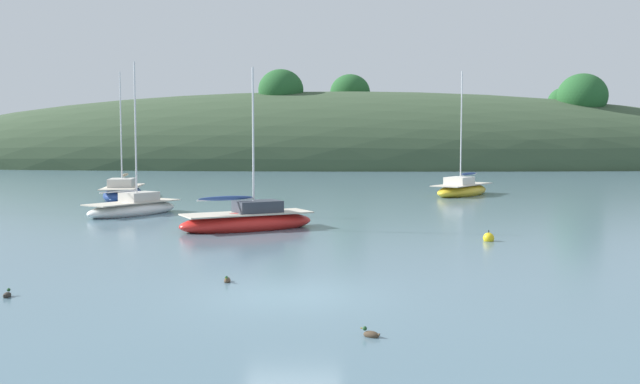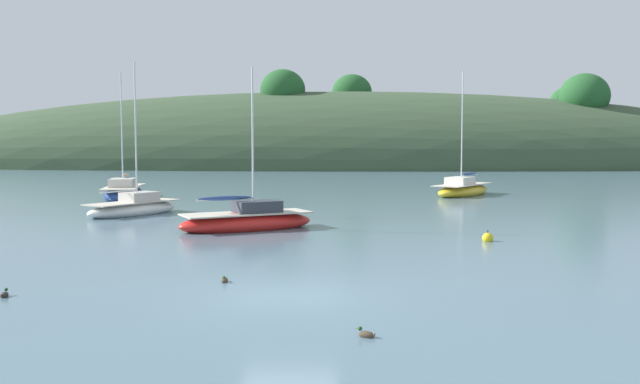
{
  "view_description": "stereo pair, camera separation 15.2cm",
  "coord_description": "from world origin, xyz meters",
  "px_view_note": "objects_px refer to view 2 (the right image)",
  "views": [
    {
      "loc": [
        1.33,
        -17.24,
        3.93
      ],
      "look_at": [
        0.0,
        20.0,
        1.2
      ],
      "focal_mm": 38.44,
      "sensor_mm": 36.0,
      "label": 1
    },
    {
      "loc": [
        1.48,
        -17.23,
        3.93
      ],
      "look_at": [
        0.0,
        20.0,
        1.2
      ],
      "focal_mm": 38.44,
      "sensor_mm": 36.0,
      "label": 2
    }
  ],
  "objects_px": {
    "sailboat_blue_center": "(134,208)",
    "duck_straggler": "(4,295)",
    "duck_trailing": "(366,334)",
    "sailboat_cream_ketch": "(463,190)",
    "sailboat_grey_yawl": "(248,221)",
    "duck_lone_right": "(225,280)",
    "sailboat_black_sloop": "(124,193)",
    "mooring_buoy_channel": "(488,238)"
  },
  "relations": [
    {
      "from": "sailboat_black_sloop",
      "to": "duck_lone_right",
      "type": "relative_size",
      "value": 21.09
    },
    {
      "from": "duck_straggler",
      "to": "sailboat_blue_center",
      "type": "bearing_deg",
      "value": 98.27
    },
    {
      "from": "sailboat_cream_ketch",
      "to": "sailboat_blue_center",
      "type": "distance_m",
      "value": 24.58
    },
    {
      "from": "sailboat_grey_yawl",
      "to": "duck_trailing",
      "type": "height_order",
      "value": "sailboat_grey_yawl"
    },
    {
      "from": "duck_trailing",
      "to": "sailboat_grey_yawl",
      "type": "bearing_deg",
      "value": 106.11
    },
    {
      "from": "sailboat_blue_center",
      "to": "duck_straggler",
      "type": "bearing_deg",
      "value": -81.73
    },
    {
      "from": "sailboat_black_sloop",
      "to": "sailboat_grey_yawl",
      "type": "bearing_deg",
      "value": -55.81
    },
    {
      "from": "duck_lone_right",
      "to": "duck_straggler",
      "type": "height_order",
      "value": "same"
    },
    {
      "from": "sailboat_grey_yawl",
      "to": "mooring_buoy_channel",
      "type": "xyz_separation_m",
      "value": [
        10.06,
        -3.3,
        -0.27
      ]
    },
    {
      "from": "sailboat_grey_yawl",
      "to": "duck_trailing",
      "type": "xyz_separation_m",
      "value": [
        4.87,
        -16.87,
        -0.33
      ]
    },
    {
      "from": "sailboat_black_sloop",
      "to": "duck_trailing",
      "type": "relative_size",
      "value": 21.97
    },
    {
      "from": "sailboat_blue_center",
      "to": "duck_straggler",
      "type": "relative_size",
      "value": 19.8
    },
    {
      "from": "sailboat_cream_ketch",
      "to": "sailboat_black_sloop",
      "type": "height_order",
      "value": "sailboat_cream_ketch"
    },
    {
      "from": "duck_trailing",
      "to": "sailboat_black_sloop",
      "type": "bearing_deg",
      "value": 115.64
    },
    {
      "from": "mooring_buoy_channel",
      "to": "sailboat_black_sloop",
      "type": "bearing_deg",
      "value": 137.22
    },
    {
      "from": "sailboat_grey_yawl",
      "to": "duck_straggler",
      "type": "distance_m",
      "value": 14.27
    },
    {
      "from": "sailboat_blue_center",
      "to": "duck_straggler",
      "type": "xyz_separation_m",
      "value": [
        2.85,
        -19.63,
        -0.31
      ]
    },
    {
      "from": "duck_straggler",
      "to": "mooring_buoy_channel",
      "type": "bearing_deg",
      "value": 35.85
    },
    {
      "from": "duck_lone_right",
      "to": "sailboat_black_sloop",
      "type": "bearing_deg",
      "value": 113.43
    },
    {
      "from": "duck_trailing",
      "to": "sailboat_cream_ketch",
      "type": "bearing_deg",
      "value": 77.62
    },
    {
      "from": "mooring_buoy_channel",
      "to": "duck_trailing",
      "type": "xyz_separation_m",
      "value": [
        -5.19,
        -13.57,
        -0.07
      ]
    },
    {
      "from": "duck_straggler",
      "to": "duck_trailing",
      "type": "height_order",
      "value": "same"
    },
    {
      "from": "sailboat_blue_center",
      "to": "duck_straggler",
      "type": "height_order",
      "value": "sailboat_blue_center"
    },
    {
      "from": "sailboat_grey_yawl",
      "to": "sailboat_blue_center",
      "type": "distance_m",
      "value": 9.29
    },
    {
      "from": "duck_lone_right",
      "to": "mooring_buoy_channel",
      "type": "bearing_deg",
      "value": 42.56
    },
    {
      "from": "sailboat_black_sloop",
      "to": "duck_trailing",
      "type": "distance_m",
      "value": 36.65
    },
    {
      "from": "sailboat_cream_ketch",
      "to": "duck_lone_right",
      "type": "distance_m",
      "value": 33.94
    },
    {
      "from": "duck_lone_right",
      "to": "duck_trailing",
      "type": "xyz_separation_m",
      "value": [
        3.83,
        -5.29,
        0.0
      ]
    },
    {
      "from": "mooring_buoy_channel",
      "to": "duck_trailing",
      "type": "bearing_deg",
      "value": -110.92
    },
    {
      "from": "sailboat_black_sloop",
      "to": "mooring_buoy_channel",
      "type": "distance_m",
      "value": 28.67
    },
    {
      "from": "sailboat_blue_center",
      "to": "duck_lone_right",
      "type": "bearing_deg",
      "value": -65.2
    },
    {
      "from": "sailboat_grey_yawl",
      "to": "duck_straggler",
      "type": "bearing_deg",
      "value": -107.26
    },
    {
      "from": "mooring_buoy_channel",
      "to": "duck_straggler",
      "type": "bearing_deg",
      "value": -144.15
    },
    {
      "from": "sailboat_black_sloop",
      "to": "duck_lone_right",
      "type": "xyz_separation_m",
      "value": [
        12.03,
        -27.75,
        -0.38
      ]
    },
    {
      "from": "sailboat_cream_ketch",
      "to": "mooring_buoy_channel",
      "type": "bearing_deg",
      "value": -97.14
    },
    {
      "from": "sailboat_grey_yawl",
      "to": "duck_lone_right",
      "type": "height_order",
      "value": "sailboat_grey_yawl"
    },
    {
      "from": "sailboat_blue_center",
      "to": "duck_straggler",
      "type": "distance_m",
      "value": 19.84
    },
    {
      "from": "duck_lone_right",
      "to": "sailboat_blue_center",
      "type": "bearing_deg",
      "value": 114.8
    },
    {
      "from": "sailboat_cream_ketch",
      "to": "duck_straggler",
      "type": "bearing_deg",
      "value": -117.01
    },
    {
      "from": "sailboat_cream_ketch",
      "to": "duck_straggler",
      "type": "xyz_separation_m",
      "value": [
        -17.23,
        -33.81,
        -0.36
      ]
    },
    {
      "from": "sailboat_black_sloop",
      "to": "duck_straggler",
      "type": "bearing_deg",
      "value": -77.23
    },
    {
      "from": "sailboat_cream_ketch",
      "to": "duck_lone_right",
      "type": "xyz_separation_m",
      "value": [
        -11.96,
        -31.76,
        -0.36
      ]
    }
  ]
}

